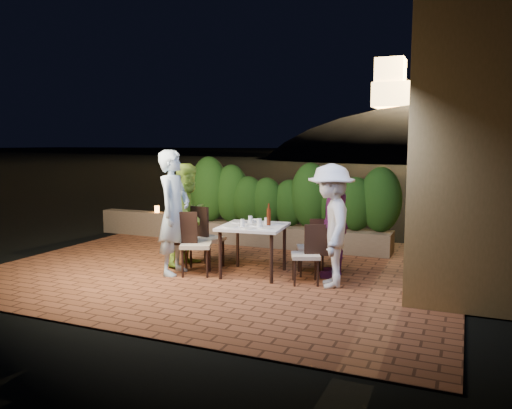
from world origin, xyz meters
The scene contains 32 objects.
ground centered at (0.00, 0.00, -0.02)m, with size 400.00×400.00×0.00m, color black.
terrace_floor centered at (0.00, 0.50, -0.07)m, with size 7.00×6.00×0.15m, color brown.
building_wall centered at (3.60, 2.00, 2.50)m, with size 1.60×5.00×5.00m, color olive.
window_pane centered at (2.82, 1.50, 2.00)m, with size 0.08×1.00×1.40m, color black.
window_frame centered at (2.81, 1.50, 2.00)m, with size 0.06×1.15×1.55m, color black.
planter centered at (0.20, 2.30, 0.20)m, with size 4.20×0.55×0.40m, color brown.
hedge centered at (0.20, 2.30, 0.95)m, with size 4.00×0.70×1.10m, color #16360E, non-canonical shape.
parapet centered at (-2.80, 2.30, 0.25)m, with size 2.20×0.30×0.50m, color brown.
hill centered at (2.00, 60.00, -4.00)m, with size 52.00×40.00×22.00m, color black.
fortress centered at (2.00, 60.00, 10.50)m, with size 26.00×8.00×8.00m, color #FFCC7A, non-canonical shape.
dining_table centered at (0.56, 0.17, 0.38)m, with size 0.93×0.93×0.75m, color white, non-canonical shape.
plate_nw centered at (0.31, -0.10, 0.76)m, with size 0.22×0.22×0.01m, color white.
plate_sw centered at (0.23, 0.34, 0.76)m, with size 0.24×0.24×0.01m, color white.
plate_ne centered at (0.84, -0.02, 0.76)m, with size 0.21×0.21×0.01m, color white.
plate_se centered at (0.81, 0.45, 0.76)m, with size 0.23×0.23×0.01m, color white.
plate_centre centered at (0.57, 0.19, 0.76)m, with size 0.24×0.24×0.01m, color white.
plate_front centered at (0.62, -0.14, 0.76)m, with size 0.20×0.20×0.01m, color white.
glass_nw centered at (0.45, 0.03, 0.80)m, with size 0.06×0.06×0.11m, color silver.
glass_sw centered at (0.43, 0.36, 0.80)m, with size 0.06×0.06×0.11m, color silver.
glass_ne centered at (0.69, 0.09, 0.81)m, with size 0.07×0.07×0.12m, color silver.
glass_se centered at (0.69, 0.36, 0.80)m, with size 0.06×0.06×0.10m, color silver.
beer_bottle centered at (0.77, 0.27, 0.91)m, with size 0.06×0.06×0.32m, color #461A0B, non-canonical shape.
bowl centered at (0.45, 0.49, 0.77)m, with size 0.15×0.15×0.04m, color white.
chair_left_front centered at (-0.23, -0.15, 0.47)m, with size 0.44×0.44×0.95m, color black, non-canonical shape.
chair_left_back centered at (-0.29, 0.30, 0.48)m, with size 0.45×0.45×0.96m, color black, non-canonical shape.
chair_right_front centered at (1.42, 0.02, 0.42)m, with size 0.39×0.39×0.84m, color black, non-canonical shape.
chair_right_back centered at (1.35, 0.51, 0.42)m, with size 0.39×0.39×0.84m, color black, non-canonical shape.
diner_blue centered at (-0.56, -0.23, 0.93)m, with size 0.68×0.45×1.87m, color #A5C2D4.
diner_green centered at (-0.62, 0.31, 0.82)m, with size 0.80×0.62×1.64m, color #89B639.
diner_white centered at (1.77, 0.03, 0.84)m, with size 1.09×0.63×1.69m, color silver.
diner_purple centered at (1.70, 0.55, 0.81)m, with size 0.94×0.39×1.61m, color #6C2468.
parapet_lamp centered at (-2.59, 2.30, 0.57)m, with size 0.10×0.10×0.14m, color orange.
Camera 1 is at (3.45, -6.54, 1.96)m, focal length 35.00 mm.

